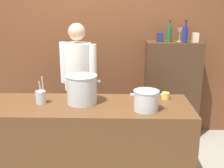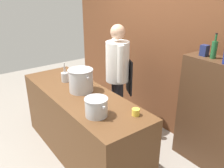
# 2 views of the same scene
# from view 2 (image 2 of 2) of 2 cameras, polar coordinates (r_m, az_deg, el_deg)

# --- Properties ---
(ground_plane) EXTENTS (8.00, 8.00, 0.00)m
(ground_plane) POSITION_cam_2_polar(r_m,az_deg,el_deg) (3.48, -6.89, -15.71)
(ground_plane) COLOR gray
(brick_back_panel) EXTENTS (4.40, 0.10, 3.00)m
(brick_back_panel) POSITION_cam_2_polar(r_m,az_deg,el_deg) (3.68, 11.59, 11.94)
(brick_back_panel) COLOR brown
(brick_back_panel) RESTS_ON ground_plane
(prep_counter) EXTENTS (2.13, 0.70, 0.90)m
(prep_counter) POSITION_cam_2_polar(r_m,az_deg,el_deg) (3.23, -7.26, -9.41)
(prep_counter) COLOR brown
(prep_counter) RESTS_ON ground_plane
(bar_cabinet) EXTENTS (0.76, 0.32, 1.38)m
(bar_cabinet) POSITION_cam_2_polar(r_m,az_deg,el_deg) (3.17, 22.40, -6.66)
(bar_cabinet) COLOR #472D1C
(bar_cabinet) RESTS_ON ground_plane
(chef) EXTENTS (0.48, 0.41, 1.66)m
(chef) POSITION_cam_2_polar(r_m,az_deg,el_deg) (3.50, 1.38, 2.78)
(chef) COLOR black
(chef) RESTS_ON ground_plane
(stockpot_large) EXTENTS (0.37, 0.31, 0.29)m
(stockpot_large) POSITION_cam_2_polar(r_m,az_deg,el_deg) (3.01, -7.43, 0.86)
(stockpot_large) COLOR #B7BABF
(stockpot_large) RESTS_ON prep_counter
(stockpot_small) EXTENTS (0.31, 0.24, 0.19)m
(stockpot_small) POSITION_cam_2_polar(r_m,az_deg,el_deg) (2.45, -3.77, -5.50)
(stockpot_small) COLOR #B7BABF
(stockpot_small) RESTS_ON prep_counter
(utensil_crock) EXTENTS (0.10, 0.10, 0.28)m
(utensil_crock) POSITION_cam_2_polar(r_m,az_deg,el_deg) (3.38, -11.14, 1.67)
(utensil_crock) COLOR #B7BABF
(utensil_crock) RESTS_ON prep_counter
(butter_jar) EXTENTS (0.08, 0.08, 0.07)m
(butter_jar) POSITION_cam_2_polar(r_m,az_deg,el_deg) (2.49, 5.68, -6.68)
(butter_jar) COLOR yellow
(butter_jar) RESTS_ON prep_counter
(wine_bottle_green) EXTENTS (0.06, 0.06, 0.28)m
(wine_bottle_green) POSITION_cam_2_polar(r_m,az_deg,el_deg) (2.92, 23.17, 7.64)
(wine_bottle_green) COLOR #1E592D
(wine_bottle_green) RESTS_ON bar_cabinet
(spice_tin_navy) EXTENTS (0.08, 0.08, 0.13)m
(spice_tin_navy) POSITION_cam_2_polar(r_m,az_deg,el_deg) (3.00, 21.19, 7.48)
(spice_tin_navy) COLOR navy
(spice_tin_navy) RESTS_ON bar_cabinet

